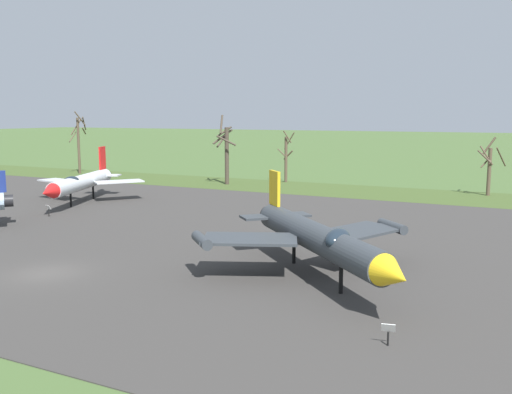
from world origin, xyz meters
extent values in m
plane|color=#425B2D|center=(0.00, 0.00, 0.00)|extent=(600.00, 600.00, 0.00)
cube|color=#383533|center=(0.00, 13.79, 0.03)|extent=(107.60, 45.98, 0.05)
cube|color=#3C5023|center=(0.00, 42.79, 0.03)|extent=(167.60, 12.00, 0.06)
cylinder|color=#33383D|center=(14.40, 6.29, 2.37)|extent=(11.35, 11.26, 1.65)
cone|color=yellow|center=(20.13, 0.62, 2.37)|extent=(2.34, 2.34, 1.52)
cylinder|color=black|center=(9.08, 11.57, 2.37)|extent=(1.46, 1.46, 1.16)
ellipsoid|color=#19232D|center=(16.32, 4.39, 2.83)|extent=(1.18, 2.23, 1.12)
cube|color=#33383D|center=(11.01, 4.72, 2.25)|extent=(6.12, 4.92, 0.15)
cube|color=#33383D|center=(15.94, 9.69, 2.25)|extent=(4.89, 6.11, 0.15)
cylinder|color=#33383D|center=(8.75, 3.21, 2.25)|extent=(2.31, 2.30, 0.62)
cylinder|color=#33383D|center=(17.44, 11.98, 2.25)|extent=(2.31, 2.30, 0.62)
cube|color=yellow|center=(9.71, 10.95, 4.37)|extent=(1.27, 1.26, 2.34)
cube|color=#33383D|center=(8.92, 9.85, 2.49)|extent=(2.51, 2.51, 0.15)
cube|color=#33383D|center=(10.80, 11.74, 2.49)|extent=(2.51, 2.51, 0.15)
cylinder|color=black|center=(16.64, 4.07, 0.77)|extent=(0.22, 0.22, 1.54)
cylinder|color=black|center=(12.16, 8.51, 0.77)|extent=(0.22, 0.22, 1.54)
cylinder|color=black|center=(20.42, -1.52, 0.31)|extent=(0.08, 0.08, 0.63)
cube|color=white|center=(20.42, -1.52, 0.80)|extent=(0.59, 0.35, 0.39)
cylinder|color=silver|center=(-17.25, 21.21, 2.23)|extent=(6.33, 13.15, 1.56)
cone|color=red|center=(-14.43, 13.91, 2.23)|extent=(2.11, 2.51, 1.43)
cylinder|color=black|center=(-19.80, 27.79, 2.23)|extent=(1.33, 1.19, 1.09)
ellipsoid|color=#19232D|center=(-16.30, 18.73, 2.66)|extent=(1.04, 1.95, 0.98)
cube|color=silver|center=(-21.04, 21.83, 2.12)|extent=(5.40, 3.20, 0.15)
cube|color=silver|center=(-14.87, 24.22, 2.12)|extent=(4.89, 5.43, 0.15)
cube|color=red|center=(-19.48, 26.95, 4.32)|extent=(0.78, 1.64, 2.62)
cube|color=silver|center=(-20.51, 26.40, 2.35)|extent=(2.10, 1.97, 0.15)
cube|color=silver|center=(-18.35, 27.24, 2.35)|extent=(2.10, 1.97, 0.15)
cylinder|color=black|center=(-16.18, 18.44, 0.73)|extent=(0.21, 0.21, 1.45)
cylinder|color=black|center=(-18.33, 23.98, 0.73)|extent=(0.21, 0.21, 1.45)
cylinder|color=black|center=(-14.18, 13.65, 0.37)|extent=(0.08, 0.08, 0.73)
cube|color=white|center=(-14.18, 13.65, 0.90)|extent=(0.59, 0.35, 0.39)
cylinder|color=black|center=(-14.16, 9.31, 2.10)|extent=(1.31, 1.28, 1.03)
cylinder|color=brown|center=(-39.20, 43.73, 4.42)|extent=(0.40, 0.40, 8.84)
cylinder|color=brown|center=(-38.39, 44.18, 6.78)|extent=(1.10, 1.80, 1.17)
cylinder|color=brown|center=(-40.15, 43.52, 5.81)|extent=(0.61, 2.02, 1.58)
cylinder|color=brown|center=(-38.41, 43.46, 8.71)|extent=(0.77, 1.79, 2.25)
cylinder|color=brown|center=(-39.94, 44.16, 7.40)|extent=(1.10, 1.70, 2.67)
cylinder|color=brown|center=(-38.37, 44.26, 7.93)|extent=(1.28, 1.88, 2.12)
cylinder|color=#42382D|center=(-11.45, 41.97, 3.82)|extent=(0.54, 0.54, 7.63)
cylinder|color=#42382D|center=(-10.88, 40.91, 5.91)|extent=(2.33, 1.42, 1.39)
cylinder|color=#42382D|center=(-12.22, 42.64, 7.02)|extent=(1.63, 1.80, 1.49)
cylinder|color=#42382D|center=(-12.54, 42.80, 6.35)|extent=(1.97, 2.47, 2.06)
cylinder|color=#42382D|center=(-12.11, 41.74, 8.02)|extent=(0.79, 1.61, 2.50)
cylinder|color=#42382D|center=(-12.35, 42.06, 5.74)|extent=(0.44, 1.96, 1.57)
cylinder|color=brown|center=(-5.39, 47.77, 3.15)|extent=(0.40, 0.40, 6.30)
cylinder|color=brown|center=(-5.33, 48.43, 3.75)|extent=(1.47, 0.34, 1.38)
cylinder|color=brown|center=(-5.75, 47.05, 4.16)|extent=(1.57, 0.89, 1.02)
cylinder|color=brown|center=(-5.23, 48.55, 5.72)|extent=(1.71, 0.51, 2.44)
cylinder|color=brown|center=(-5.03, 47.36, 6.30)|extent=(1.03, 0.94, 1.71)
cylinder|color=brown|center=(20.69, 46.07, 2.76)|extent=(0.43, 0.43, 5.52)
cylinder|color=brown|center=(21.87, 45.64, 4.56)|extent=(1.05, 2.52, 2.28)
cylinder|color=brown|center=(20.16, 45.30, 4.55)|extent=(1.72, 1.26, 1.44)
cylinder|color=brown|center=(20.50, 46.67, 5.75)|extent=(1.46, 0.66, 2.06)
cylinder|color=brown|center=(20.27, 46.55, 3.90)|extent=(1.17, 1.05, 1.41)
cylinder|color=brown|center=(20.35, 45.36, 4.70)|extent=(1.62, 0.89, 2.15)
camera|label=1|loc=(25.21, -23.07, 9.23)|focal=39.37mm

